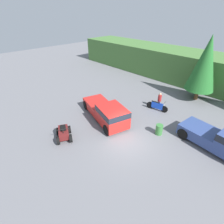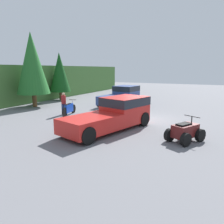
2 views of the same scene
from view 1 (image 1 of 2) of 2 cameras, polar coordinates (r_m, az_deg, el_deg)
The scene contains 9 objects.
ground_plane at distance 14.06m, azimuth 4.61°, elevation -9.33°, with size 80.00×80.00×0.00m, color slate.
hillside_backdrop at distance 26.14m, azimuth 29.67°, elevation 11.30°, with size 44.00×6.00×3.95m.
tree_left at distance 20.99m, azimuth 28.11°, elevation 13.73°, with size 3.05×3.05×6.93m.
pickup_truck_red at distance 15.74m, azimuth -1.57°, elevation 0.06°, with size 6.24×3.57×1.85m.
pickup_truck_second at distance 14.85m, azimuth 32.69°, elevation -7.79°, with size 5.32×2.67×1.85m.
dirt_bike at distance 18.27m, azimuth 14.51°, elevation 1.87°, with size 2.22×0.72×1.13m.
quad_atv at distance 14.50m, azimuth -15.46°, elevation -6.69°, with size 2.16×1.87×1.23m.
rider_person at distance 18.44m, azimuth 15.21°, elevation 3.72°, with size 0.45×0.45×1.75m.
steel_barrel at distance 14.95m, azimuth 15.12°, elevation -5.55°, with size 0.58×0.58×0.88m.
Camera 1 is at (6.94, -8.17, 9.10)m, focal length 28.00 mm.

